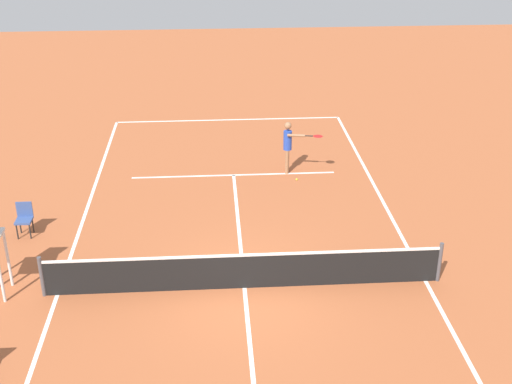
{
  "coord_description": "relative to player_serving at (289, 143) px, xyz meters",
  "views": [
    {
      "loc": [
        0.68,
        14.08,
        9.34
      ],
      "look_at": [
        -0.55,
        -3.78,
        0.8
      ],
      "focal_mm": 47.76,
      "sensor_mm": 36.0,
      "label": 1
    }
  ],
  "objects": [
    {
      "name": "ground_plane",
      "position": [
        1.87,
        6.93,
        -1.07
      ],
      "size": [
        60.0,
        60.0,
        0.0
      ],
      "primitive_type": "plane",
      "color": "#AD5933"
    },
    {
      "name": "courtside_chair_mid",
      "position": [
        7.85,
        3.81,
        -0.54
      ],
      "size": [
        0.44,
        0.46,
        0.95
      ],
      "color": "#262626",
      "rests_on": "ground"
    },
    {
      "name": "tennis_ball",
      "position": [
        -0.2,
        0.67,
        -1.04
      ],
      "size": [
        0.07,
        0.07,
        0.07
      ],
      "primitive_type": "sphere",
      "color": "#CCE033",
      "rests_on": "ground"
    },
    {
      "name": "player_serving",
      "position": [
        0.0,
        0.0,
        0.0
      ],
      "size": [
        1.28,
        0.75,
        1.79
      ],
      "rotation": [
        0.0,
        0.0,
        1.4
      ],
      "color": "#9E704C",
      "rests_on": "ground"
    },
    {
      "name": "court_lines",
      "position": [
        1.87,
        6.93,
        -1.07
      ],
      "size": [
        9.18,
        24.9,
        0.01
      ],
      "color": "white",
      "rests_on": "ground"
    },
    {
      "name": "tennis_net",
      "position": [
        1.87,
        6.93,
        -0.58
      ],
      "size": [
        9.78,
        0.1,
        1.07
      ],
      "color": "#4C4C51",
      "rests_on": "ground"
    }
  ]
}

